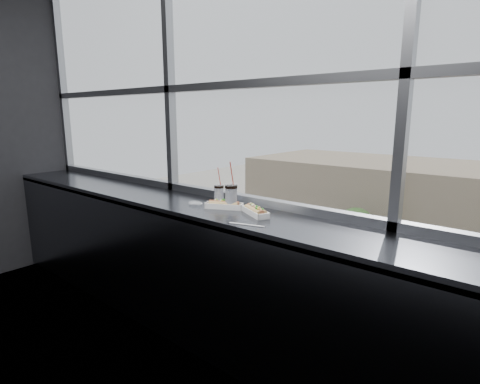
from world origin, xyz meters
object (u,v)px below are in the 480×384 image
Objects in this scene: pedestrian_a at (422,266)px; hotdog_tray_left at (224,205)px; car_near_b at (338,326)px; car_near_a at (213,280)px; tree_left at (356,226)px; hotdog_tray_right at (255,211)px; soda_cup_right at (231,195)px; wrapper at (196,203)px; loose_straw at (247,225)px; pedestrian_b at (459,277)px; soda_cup_left at (219,193)px.

hotdog_tray_left is at bearing -170.48° from pedestrian_a.
car_near_a is at bearing 90.81° from car_near_b.
hotdog_tray_left is at bearing -70.16° from tree_left.
hotdog_tray_right is at bearing -24.24° from hotdog_tray_left.
wrapper is (-0.29, -0.08, -0.09)m from soda_cup_right.
wrapper is (-0.64, 0.18, 0.01)m from loose_straw.
pedestrian_b is (3.95, 12.00, -0.08)m from car_near_b.
loose_straw is at bearing -36.71° from hotdog_tray_right.
hotdog_tray_right is 0.06× the size of tree_left.
car_near_a is 9.68m from car_near_b.
pedestrian_b is at bearing 78.29° from loose_straw.
soda_cup_right is (0.05, 0.03, 0.07)m from hotdog_tray_left.
loose_straw is at bearing -15.33° from wrapper.
hotdog_tray_left is 1.25× the size of loose_straw.
soda_cup_right is 0.45m from loose_straw.
loose_straw is 31.61m from tree_left.
loose_straw is 0.13× the size of pedestrian_a.
car_near_b is 12.89m from tree_left.
loose_straw reaches higher than pedestrian_a.
hotdog_tray_right is 0.26m from loose_straw.
loose_straw is 0.04× the size of car_near_b.
hotdog_tray_left is at bearing -151.45° from soda_cup_right.
pedestrian_b reaches higher than car_near_a.
wrapper is at bearing -142.50° from car_near_a.
wrapper is 0.06× the size of pedestrian_a.
soda_cup_right is 0.18× the size of pedestrian_b.
hotdog_tray_right is 0.16× the size of pedestrian_a.
pedestrian_a is (-4.58, 28.84, -11.15)m from wrapper.
wrapper is 25.08m from car_near_a.
soda_cup_left is 1.23× the size of loose_straw.
hotdog_tray_right is 2.56× the size of wrapper.
loose_straw is 0.04× the size of car_near_a.
car_near_a is at bearing 162.52° from hotdog_tray_right.
tree_left is at bearing 138.26° from hotdog_tray_right.
car_near_a is at bearing 134.02° from soda_cup_left.
loose_straw is 0.67m from wrapper.
pedestrian_a is at bearing -4.85° from car_near_b.
loose_straw is (0.53, -0.32, -0.08)m from soda_cup_left.
soda_cup_left is 31.18m from tree_left.
hotdog_tray_right reaches higher than wrapper.
soda_cup_left is 2.56× the size of wrapper.
tree_left is (-8.08, 0.00, 2.35)m from pedestrian_b.
soda_cup_right is 0.06× the size of car_near_b.
wrapper is 0.02× the size of car_near_b.
soda_cup_right is at bearing -157.41° from hotdog_tray_right.
soda_cup_left reaches higher than tree_left.
hotdog_tray_right reaches higher than car_near_b.
pedestrian_a is (10.92, 12.54, -0.06)m from car_near_a.
loose_straw is 2.08× the size of wrapper.
hotdog_tray_left is at bearing -158.71° from car_near_b.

